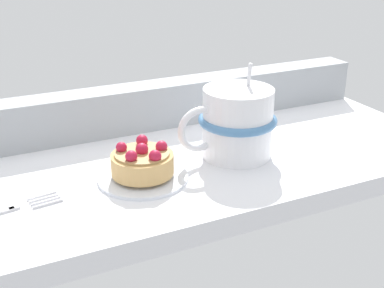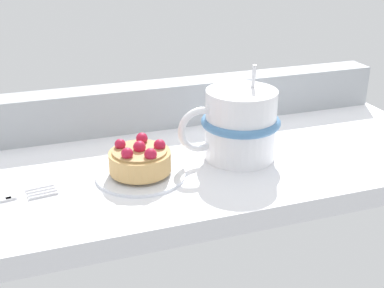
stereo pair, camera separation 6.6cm
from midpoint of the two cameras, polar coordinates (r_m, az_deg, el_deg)
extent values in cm
cube|color=white|center=(68.98, -6.12, -3.22)|extent=(83.46, 31.91, 2.78)
cube|color=#9EA3A8|center=(79.01, -9.57, 3.91)|extent=(81.79, 4.97, 6.86)
cylinder|color=silver|center=(64.21, -8.51, -3.66)|extent=(11.43, 11.43, 0.87)
cylinder|color=silver|center=(64.31, -8.49, -3.83)|extent=(6.29, 6.29, 0.44)
cylinder|color=tan|center=(63.46, -8.60, -2.28)|extent=(7.86, 7.86, 2.54)
cylinder|color=#AB854F|center=(62.86, -8.67, -1.12)|extent=(6.91, 6.91, 0.30)
sphere|color=#B71938|center=(62.64, -8.70, -0.66)|extent=(1.60, 1.60, 1.60)
sphere|color=#B71938|center=(63.32, -6.45, -0.34)|extent=(1.51, 1.51, 1.51)
sphere|color=#B71938|center=(64.96, -8.58, 0.34)|extent=(1.52, 1.52, 1.52)
sphere|color=#B71938|center=(63.60, -10.95, -0.45)|extent=(1.41, 1.41, 1.41)
sphere|color=#B71938|center=(60.84, -9.98, -1.46)|extent=(1.49, 1.49, 1.49)
sphere|color=#B71938|center=(60.69, -7.31, -1.44)|extent=(1.55, 1.55, 1.55)
cylinder|color=white|center=(68.47, 2.44, 2.37)|extent=(9.56, 9.56, 9.63)
torus|color=#4C7FB2|center=(68.32, 2.45, 2.71)|extent=(10.76, 10.76, 1.16)
torus|color=white|center=(66.17, -1.95, 1.61)|extent=(6.32, 0.92, 6.32)
cylinder|color=silver|center=(68.26, 3.67, 6.89)|extent=(0.81, 1.49, 5.66)
cube|color=silver|center=(61.63, -22.44, -6.70)|extent=(1.26, 0.71, 0.60)
cube|color=silver|center=(61.16, -19.03, -6.39)|extent=(3.50, 0.68, 0.60)
cube|color=silver|center=(61.79, -19.21, -6.10)|extent=(3.50, 0.68, 0.60)
cube|color=silver|center=(62.43, -19.38, -5.81)|extent=(3.50, 0.68, 0.60)
cube|color=silver|center=(63.07, -19.55, -5.53)|extent=(3.50, 0.68, 0.60)
camera|label=1|loc=(0.03, -92.86, -1.24)|focal=47.10mm
camera|label=2|loc=(0.03, 87.14, 1.24)|focal=47.10mm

